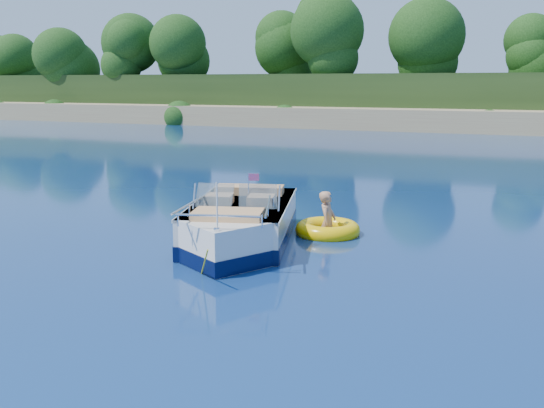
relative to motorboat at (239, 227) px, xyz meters
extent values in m
plane|color=#0A1949|center=(1.93, -3.29, -0.37)|extent=(160.00, 160.00, 0.00)
cube|color=#8F7453|center=(1.93, 34.71, 0.13)|extent=(170.00, 8.00, 2.00)
cube|color=black|center=(1.93, 61.71, 0.63)|extent=(170.00, 56.00, 6.00)
cylinder|color=#312010|center=(-43.07, 37.71, 2.53)|extent=(0.44, 0.44, 2.80)
sphere|color=black|center=(-43.07, 37.71, 5.19)|extent=(4.62, 4.62, 4.62)
cylinder|color=#312010|center=(-16.07, 37.21, 2.73)|extent=(0.44, 0.44, 3.20)
sphere|color=black|center=(-16.07, 37.21, 5.77)|extent=(5.28, 5.28, 5.28)
cylinder|color=#312010|center=(1.93, 38.71, 2.93)|extent=(0.44, 0.44, 3.60)
sphere|color=black|center=(1.93, 38.71, 6.35)|extent=(5.94, 5.94, 5.94)
cube|color=silver|center=(-0.10, 0.37, -0.06)|extent=(2.92, 4.16, 1.05)
cube|color=silver|center=(0.37, -1.35, -0.06)|extent=(1.92, 1.92, 1.05)
cube|color=black|center=(-0.10, 0.37, -0.21)|extent=(2.96, 4.20, 0.30)
cube|color=black|center=(0.37, -1.35, -0.21)|extent=(1.96, 1.96, 0.30)
cube|color=tan|center=(-0.18, 0.66, 0.23)|extent=(2.23, 2.96, 0.10)
cube|color=silver|center=(-0.10, 0.37, 0.43)|extent=(2.96, 4.17, 0.06)
cube|color=black|center=(-0.65, 2.35, -0.02)|extent=(0.62, 0.48, 0.90)
cube|color=#8C9EA5|center=(-0.35, -0.42, 0.72)|extent=(0.80, 0.36, 0.48)
cube|color=#8C9EA5|center=(0.52, -0.19, 0.72)|extent=(0.82, 0.55, 0.48)
cube|color=tan|center=(-0.47, 0.01, 0.46)|extent=(0.67, 0.67, 0.40)
cube|color=tan|center=(0.40, 0.25, 0.46)|extent=(0.67, 0.67, 0.40)
cube|color=tan|center=(-0.37, 1.33, 0.46)|extent=(1.64, 0.94, 0.38)
cube|color=tan|center=(0.32, -1.17, 0.44)|extent=(1.46, 1.07, 0.34)
cylinder|color=silver|center=(0.57, -2.08, 0.88)|extent=(0.03, 0.03, 0.85)
cube|color=red|center=(0.43, -0.21, 1.12)|extent=(0.22, 0.07, 0.14)
cube|color=silver|center=(0.59, -2.13, 0.49)|extent=(0.11, 0.08, 0.05)
cylinder|color=yellow|center=(0.53, -2.50, -0.02)|extent=(0.64, 0.89, 0.76)
torus|color=#FFC505|center=(1.47, 1.51, -0.27)|extent=(1.47, 1.47, 0.39)
torus|color=#B80916|center=(1.47, 1.51, -0.25)|extent=(1.21, 1.21, 0.13)
imported|color=tan|center=(1.48, 1.50, -0.37)|extent=(0.42, 0.82, 1.57)
camera|label=1|loc=(5.36, -11.18, 2.99)|focal=40.00mm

